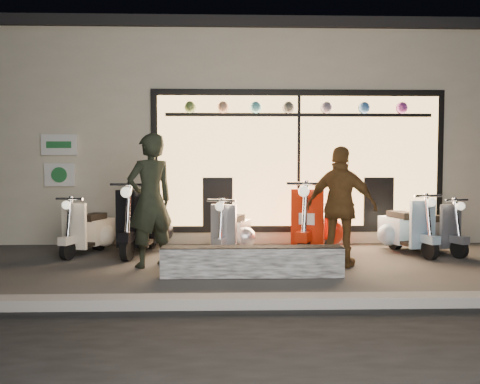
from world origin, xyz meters
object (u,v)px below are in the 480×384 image
object	(u,v)px
graffiti_barrier	(252,262)
scooter_silver	(233,232)
scooter_red	(316,225)
man	(150,200)
woman	(341,207)

from	to	relation	value
graffiti_barrier	scooter_silver	size ratio (longest dim) A/B	1.87
scooter_red	man	bearing A→B (deg)	-133.70
scooter_red	woman	bearing A→B (deg)	-59.23
scooter_red	man	distance (m)	2.87
scooter_red	man	xyz separation A→B (m)	(-2.62, -1.07, 0.50)
man	graffiti_barrier	bearing A→B (deg)	117.90
scooter_silver	man	size ratio (longest dim) A/B	0.66
scooter_red	woman	world-z (taller)	woman
woman	man	bearing A→B (deg)	28.80
graffiti_barrier	man	xyz separation A→B (m)	(-1.43, 0.68, 0.76)
graffiti_barrier	man	distance (m)	1.76
man	woman	distance (m)	2.75
graffiti_barrier	scooter_silver	bearing A→B (deg)	98.08
woman	graffiti_barrier	bearing A→B (deg)	55.08
man	woman	size ratio (longest dim) A/B	1.10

